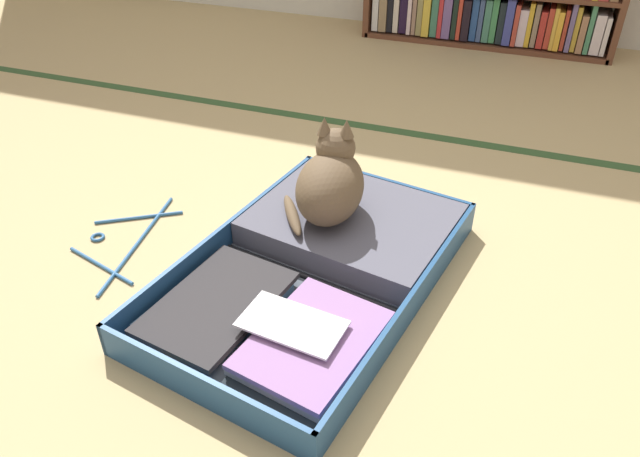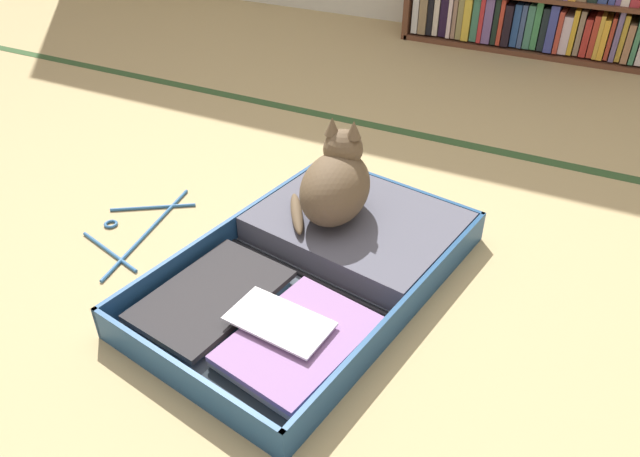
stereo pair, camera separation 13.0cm
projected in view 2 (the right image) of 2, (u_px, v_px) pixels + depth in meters
The scene contains 5 objects.
ground_plane at pixel (315, 323), 1.46m from camera, with size 10.00×10.00×0.00m, color tan.
tatami_border at pixel (443, 140), 2.25m from camera, with size 4.80×0.05×0.00m.
open_suitcase at pixel (325, 260), 1.60m from camera, with size 0.72×0.99×0.09m.
black_cat at pixel (336, 184), 1.62m from camera, with size 0.26×0.29×0.27m.
clothes_hanger at pixel (136, 229), 1.77m from camera, with size 0.27×0.47×0.01m.
Camera 2 is at (0.48, -0.94, 1.03)m, focal length 33.80 mm.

